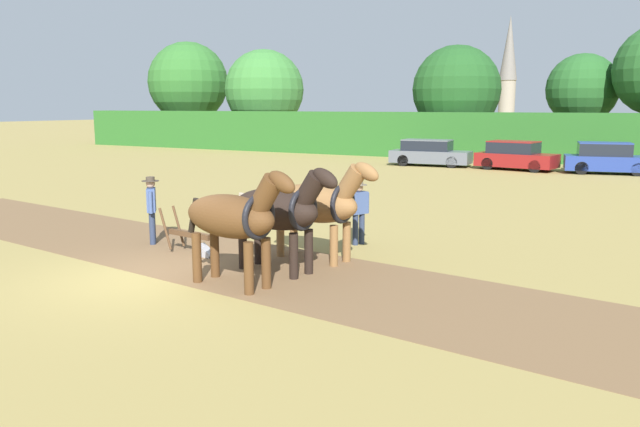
% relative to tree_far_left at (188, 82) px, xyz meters
% --- Properties ---
extents(ground_plane, '(240.00, 240.00, 0.00)m').
position_rel_tree_far_left_xyz_m(ground_plane, '(30.19, -36.10, -5.53)').
color(ground_plane, '#998447').
extents(plowed_furrow_strip, '(23.14, 6.54, 0.01)m').
position_rel_tree_far_left_xyz_m(plowed_furrow_strip, '(28.68, -34.04, -5.53)').
color(plowed_furrow_strip, brown).
rests_on(plowed_furrow_strip, ground).
extents(hedgerow, '(71.72, 1.66, 2.99)m').
position_rel_tree_far_left_xyz_m(hedgerow, '(30.19, -5.31, -4.04)').
color(hedgerow, '#286023').
rests_on(hedgerow, ground).
extents(tree_far_left, '(7.25, 7.25, 9.16)m').
position_rel_tree_far_left_xyz_m(tree_far_left, '(0.00, 0.00, 0.00)').
color(tree_far_left, brown).
rests_on(tree_far_left, ground).
extents(tree_left, '(6.76, 6.76, 8.15)m').
position_rel_tree_far_left_xyz_m(tree_left, '(8.30, 0.12, -0.77)').
color(tree_left, '#423323').
rests_on(tree_left, ground).
extents(tree_center_left, '(6.11, 6.11, 7.58)m').
position_rel_tree_far_left_xyz_m(tree_center_left, '(25.66, -1.58, -1.02)').
color(tree_center_left, brown).
rests_on(tree_center_left, ground).
extents(tree_center, '(4.64, 4.64, 6.81)m').
position_rel_tree_far_left_xyz_m(tree_center, '(33.66, 0.08, -1.06)').
color(tree_center, '#423323').
rests_on(tree_center, ground).
extents(church_spire, '(2.29, 2.29, 14.84)m').
position_rel_tree_far_left_xyz_m(church_spire, '(19.98, 38.89, 2.23)').
color(church_spire, gray).
rests_on(church_spire, ground).
extents(draft_horse_lead_left, '(2.76, 1.12, 2.34)m').
position_rel_tree_far_left_xyz_m(draft_horse_lead_left, '(32.04, -35.77, -4.20)').
color(draft_horse_lead_left, '#513319').
rests_on(draft_horse_lead_left, ground).
extents(draft_horse_lead_right, '(2.76, 1.14, 2.29)m').
position_rel_tree_far_left_xyz_m(draft_horse_lead_right, '(32.20, -34.49, -4.24)').
color(draft_horse_lead_right, black).
rests_on(draft_horse_lead_right, ground).
extents(draft_horse_trail_left, '(2.96, 1.16, 2.31)m').
position_rel_tree_far_left_xyz_m(draft_horse_trail_left, '(32.37, -33.20, -4.27)').
color(draft_horse_trail_left, brown).
rests_on(draft_horse_trail_left, ground).
extents(plow, '(1.59, 0.52, 1.13)m').
position_rel_tree_far_left_xyz_m(plow, '(29.62, -34.16, -5.22)').
color(plow, '#4C331E').
rests_on(plow, ground).
extents(farmer_at_plow, '(0.46, 0.51, 1.67)m').
position_rel_tree_far_left_xyz_m(farmer_at_plow, '(28.00, -33.78, -4.56)').
color(farmer_at_plow, '#28334C').
rests_on(farmer_at_plow, ground).
extents(farmer_beside_team, '(0.40, 0.58, 1.58)m').
position_rel_tree_far_left_xyz_m(farmer_beside_team, '(32.50, -31.37, -4.62)').
color(farmer_beside_team, '#28334C').
rests_on(farmer_beside_team, ground).
extents(parked_car_far_left, '(4.61, 2.08, 1.50)m').
position_rel_tree_far_left_xyz_m(parked_car_far_left, '(27.07, -10.81, -4.81)').
color(parked_car_far_left, '#565B66').
rests_on(parked_car_far_left, ground).
extents(parked_car_left, '(4.30, 2.40, 1.54)m').
position_rel_tree_far_left_xyz_m(parked_car_left, '(31.86, -10.75, -4.79)').
color(parked_car_left, maroon).
rests_on(parked_car_left, ground).
extents(parked_car_center_left, '(4.35, 2.48, 1.58)m').
position_rel_tree_far_left_xyz_m(parked_car_center_left, '(36.30, -10.53, -4.78)').
color(parked_car_center_left, navy).
rests_on(parked_car_center_left, ground).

